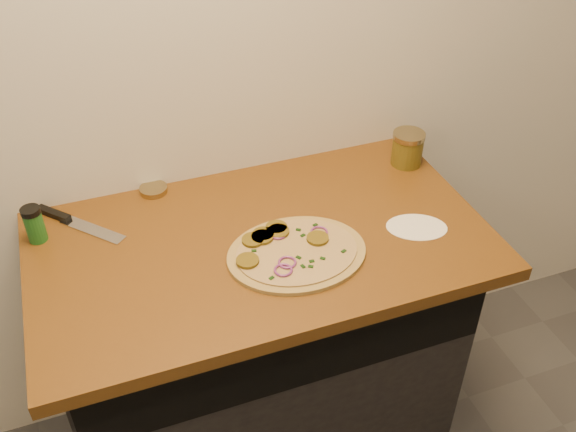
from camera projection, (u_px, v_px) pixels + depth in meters
name	position (u px, v px, depth m)	size (l,w,h in m)	color
cabinet	(261.00, 347.00, 2.00)	(1.10, 0.60, 0.86)	black
countertop	(260.00, 243.00, 1.71)	(1.20, 0.70, 0.04)	brown
pizza	(294.00, 251.00, 1.63)	(0.36, 0.36, 0.02)	tan
chefs_knife	(72.00, 221.00, 1.74)	(0.22, 0.24, 0.02)	#B7BAC1
mason_jar_lid	(154.00, 190.00, 1.85)	(0.08, 0.08, 0.02)	#978558
salsa_jar	(407.00, 148.00, 1.94)	(0.10, 0.10, 0.11)	maroon
spice_shaker	(34.00, 224.00, 1.65)	(0.05, 0.05, 0.10)	#1C5B1D
flour_spill	(417.00, 227.00, 1.72)	(0.16, 0.16, 0.00)	white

